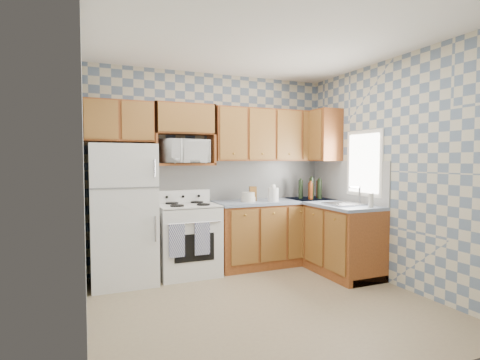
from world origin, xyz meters
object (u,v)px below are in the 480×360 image
object	(u,v)px
refrigerator	(123,214)
microwave	(185,151)
stove_body	(188,240)
electric_kettle	(273,195)

from	to	relation	value
refrigerator	microwave	world-z (taller)	microwave
stove_body	microwave	xyz separation A→B (m)	(-0.00, 0.10, 1.16)
refrigerator	electric_kettle	world-z (taller)	refrigerator
stove_body	electric_kettle	bearing A→B (deg)	-4.90
refrigerator	electric_kettle	distance (m)	2.01
stove_body	microwave	distance (m)	1.16
stove_body	refrigerator	bearing A→B (deg)	-178.22
microwave	refrigerator	bearing A→B (deg)	174.05
microwave	electric_kettle	bearing A→B (deg)	-24.75
refrigerator	stove_body	distance (m)	0.89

